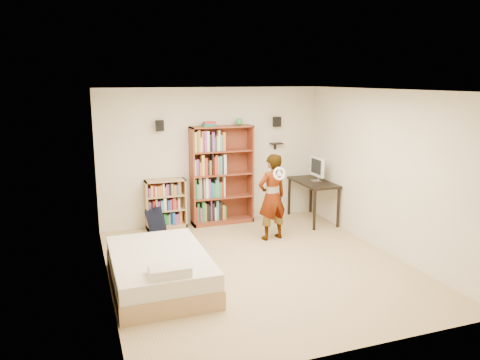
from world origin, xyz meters
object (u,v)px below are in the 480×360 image
object	(u,v)px
daybed	(160,266)
person	(272,197)
low_bookshelf	(166,204)
tall_bookshelf	(222,175)
computer_desk	(313,201)

from	to	relation	value
daybed	person	size ratio (longest dim) A/B	1.29
low_bookshelf	person	distance (m)	2.13
tall_bookshelf	person	size ratio (longest dim) A/B	1.25
computer_desk	daybed	world-z (taller)	computer_desk
tall_bookshelf	computer_desk	size ratio (longest dim) A/B	1.61
tall_bookshelf	person	bearing A→B (deg)	-65.60
person	daybed	bearing A→B (deg)	18.91
tall_bookshelf	person	xyz separation A→B (m)	(0.56, -1.23, -0.20)
tall_bookshelf	low_bookshelf	world-z (taller)	tall_bookshelf
computer_desk	tall_bookshelf	bearing A→B (deg)	165.09
tall_bookshelf	daybed	size ratio (longest dim) A/B	0.97
tall_bookshelf	computer_desk	distance (m)	1.94
person	low_bookshelf	bearing A→B (deg)	-47.44
tall_bookshelf	daybed	bearing A→B (deg)	-124.25
daybed	low_bookshelf	bearing A→B (deg)	77.19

